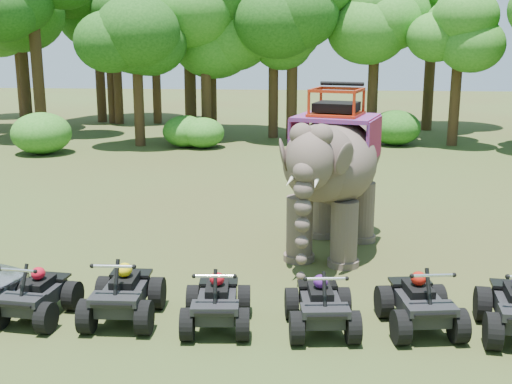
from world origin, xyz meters
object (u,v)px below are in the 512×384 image
at_px(atv_0, 35,289).
at_px(atv_2, 217,295).
at_px(atv_4, 420,296).
at_px(elephant, 334,170).
at_px(atv_1, 123,287).
at_px(atv_3, 321,298).

xyz_separation_m(atv_0, atv_2, (3.42, -0.04, 0.02)).
bearing_deg(atv_4, elephant, 99.57).
height_order(elephant, atv_0, elephant).
height_order(atv_1, atv_3, atv_1).
bearing_deg(atv_1, atv_0, -178.68).
height_order(elephant, atv_2, elephant).
xyz_separation_m(atv_1, atv_2, (1.78, -0.14, -0.04)).
height_order(atv_1, atv_4, atv_1).
xyz_separation_m(atv_1, atv_4, (5.42, 0.11, -0.01)).
distance_m(elephant, atv_2, 5.28).
bearing_deg(atv_0, atv_4, 7.12).
relative_size(atv_1, atv_4, 1.02).
relative_size(atv_3, atv_4, 0.96).
bearing_deg(atv_3, atv_2, 174.37).
relative_size(elephant, atv_0, 3.04).
distance_m(atv_1, atv_3, 3.66).
xyz_separation_m(atv_2, atv_3, (1.88, 0.04, 0.00)).
relative_size(atv_1, atv_3, 1.06).
height_order(elephant, atv_3, elephant).
xyz_separation_m(elephant, atv_4, (1.47, -4.34, -1.40)).
bearing_deg(atv_1, atv_2, -6.83).
bearing_deg(elephant, atv_2, -99.77).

